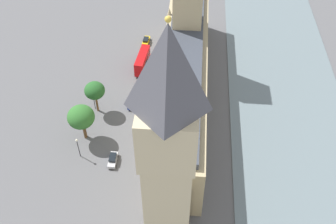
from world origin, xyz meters
TOP-DOWN VIEW (x-y plane):
  - ground_plane at (0.00, 0.00)m, footprint 142.61×142.61m
  - river_thames at (-30.25, 0.00)m, footprint 31.03×128.35m
  - parliament_building at (-1.99, -1.56)m, footprint 11.76×72.61m
  - clock_tower at (-1.17, 41.14)m, footprint 8.88×8.88m
  - car_yellow_cab_under_trees at (11.33, -25.08)m, footprint 2.21×4.79m
  - double_decker_bus_corner at (10.79, -12.22)m, footprint 3.51×10.69m
  - car_blue_far_end at (11.45, 4.33)m, footprint 2.11×4.67m
  - car_silver_kerbside at (13.24, 23.58)m, footprint 1.89×4.56m
  - pedestrian_midblock at (7.42, 1.59)m, footprint 0.56×0.64m
  - pedestrian_leading at (7.74, -2.12)m, footprint 0.64×0.62m
  - pedestrian_opposite_hall at (6.69, -16.33)m, footprint 0.67×0.60m
  - plane_tree_near_tower at (20.36, 6.92)m, footprint 5.26×5.26m
  - plane_tree_by_river_gate at (21.45, 16.71)m, footprint 6.51×6.51m
  - plane_tree_trailing at (21.38, 16.26)m, footprint 5.23×5.23m
  - street_lamp_slot_10 at (21.31, 22.59)m, footprint 0.56×0.56m
  - street_lamp_slot_11 at (21.24, 6.25)m, footprint 0.56×0.56m

SIDE VIEW (x-z plane):
  - ground_plane at x=0.00m, z-range 0.00..0.00m
  - river_thames at x=-30.25m, z-range 0.00..0.25m
  - pedestrian_leading at x=7.74m, z-range -0.08..1.45m
  - pedestrian_opposite_hall at x=6.69m, z-range -0.08..1.53m
  - pedestrian_midblock at x=7.42m, z-range -0.08..1.54m
  - car_blue_far_end at x=11.45m, z-range 0.02..1.76m
  - car_silver_kerbside at x=13.24m, z-range 0.02..1.76m
  - car_yellow_cab_under_trees at x=11.33m, z-range 0.02..1.76m
  - double_decker_bus_corner at x=10.79m, z-range 0.26..5.01m
  - street_lamp_slot_11 at x=21.24m, z-range 1.17..6.75m
  - street_lamp_slot_10 at x=21.31m, z-range 1.22..7.27m
  - plane_tree_trailing at x=21.38m, z-range 2.06..10.73m
  - plane_tree_near_tower at x=20.36m, z-range 2.39..11.75m
  - plane_tree_by_river_gate at x=21.45m, z-range 2.29..12.45m
  - parliament_building at x=-1.99m, z-range -6.49..23.52m
  - clock_tower at x=-1.17m, z-range 0.84..51.03m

